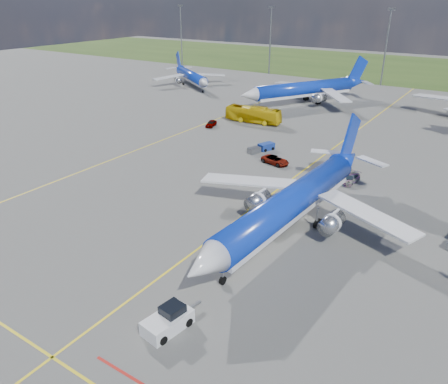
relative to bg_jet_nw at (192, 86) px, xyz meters
The scene contains 12 objects.
ground 96.37m from the bg_jet_nw, 52.02° to the right, with size 400.00×400.00×0.00m, color #50504E.
grass_strip 94.86m from the bg_jet_nw, 51.30° to the left, with size 400.00×80.00×0.01m, color #2D4719.
taxiway_lines 76.59m from the bg_jet_nw, 39.06° to the right, with size 60.25×160.00×0.02m.
bg_jet_nw is the anchor object (origin of this frame).
bg_jet_nnw 39.53m from the bg_jet_nw, ahead, with size 31.48×41.32×10.82m, color #0C2CAD, non-canonical shape.
main_airliner 94.01m from the bg_jet_nw, 45.44° to the right, with size 30.90×40.56×10.62m, color #0C2CAD, non-canonical shape.
pushback_tug 109.53m from the bg_jet_nw, 53.68° to the right, with size 2.90×6.23×2.07m.
apron_bus 46.12m from the bg_jet_nw, 35.22° to the right, with size 2.99×12.76×3.55m, color #DFBC0D.
service_car_a 46.95m from the bg_jet_nw, 47.46° to the right, with size 1.58×3.94×1.34m, color #999999.
service_car_b 71.97m from the bg_jet_nw, 41.33° to the right, with size 2.28×4.94×1.37m, color #999999.
service_car_c 82.91m from the bg_jet_nw, 35.73° to the right, with size 1.80×4.42×1.28m, color #999999.
baggage_tug_c 64.98m from the bg_jet_nw, 41.21° to the right, with size 3.30×5.73×1.25m.
Camera 1 is at (25.73, -34.23, 26.20)m, focal length 35.00 mm.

